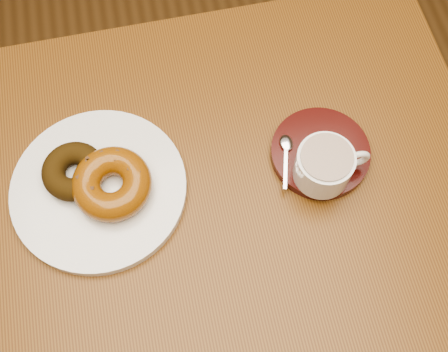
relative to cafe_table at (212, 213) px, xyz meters
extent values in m
plane|color=brown|center=(-0.14, 0.29, -0.66)|extent=(6.00, 6.00, 0.00)
cube|color=brown|center=(0.00, 0.00, 0.11)|extent=(0.85, 0.64, 0.03)
cylinder|color=#462614|center=(0.38, -0.27, -0.28)|extent=(0.05, 0.05, 0.76)
cylinder|color=#462614|center=(-0.38, 0.27, -0.28)|extent=(0.05, 0.05, 0.76)
cylinder|color=#462614|center=(0.37, 0.28, -0.28)|extent=(0.05, 0.05, 0.76)
cylinder|color=white|center=(-0.16, 0.02, 0.13)|extent=(0.33, 0.33, 0.02)
torus|color=#35230A|center=(-0.19, 0.04, 0.16)|extent=(0.09, 0.09, 0.03)
torus|color=#864A0E|center=(-0.14, 0.01, 0.16)|extent=(0.15, 0.15, 0.04)
cube|color=#462B17|center=(-0.10, 0.01, 0.18)|extent=(0.01, 0.01, 0.00)
cube|color=#462B17|center=(-0.11, 0.03, 0.18)|extent=(0.01, 0.01, 0.00)
cube|color=#462B17|center=(-0.11, 0.04, 0.18)|extent=(0.01, 0.01, 0.00)
cube|color=#462B17|center=(-0.13, 0.05, 0.18)|extent=(0.01, 0.01, 0.00)
cube|color=#462B17|center=(-0.14, 0.05, 0.18)|extent=(0.01, 0.01, 0.00)
cube|color=#462B17|center=(-0.15, 0.05, 0.18)|extent=(0.01, 0.01, 0.00)
cube|color=#462B17|center=(-0.17, 0.04, 0.18)|extent=(0.01, 0.01, 0.00)
cube|color=#462B17|center=(-0.17, 0.03, 0.18)|extent=(0.01, 0.01, 0.00)
cube|color=#462B17|center=(-0.18, 0.01, 0.18)|extent=(0.01, 0.01, 0.00)
cube|color=#462B17|center=(-0.17, 0.00, 0.18)|extent=(0.01, 0.01, 0.00)
cube|color=#462B17|center=(-0.17, -0.01, 0.18)|extent=(0.01, 0.01, 0.00)
cube|color=#462B17|center=(-0.15, -0.02, 0.18)|extent=(0.01, 0.01, 0.00)
cube|color=#462B17|center=(-0.14, -0.02, 0.18)|extent=(0.01, 0.01, 0.00)
cube|color=#462B17|center=(-0.13, -0.02, 0.18)|extent=(0.01, 0.01, 0.00)
cube|color=#462B17|center=(-0.11, -0.01, 0.18)|extent=(0.01, 0.01, 0.00)
cube|color=#462B17|center=(-0.11, 0.00, 0.18)|extent=(0.01, 0.01, 0.00)
cylinder|color=#360A07|center=(0.17, 0.01, 0.13)|extent=(0.15, 0.15, 0.02)
cylinder|color=white|center=(0.16, -0.02, 0.17)|extent=(0.08, 0.08, 0.06)
cylinder|color=#59321E|center=(0.16, -0.02, 0.20)|extent=(0.07, 0.07, 0.00)
torus|color=white|center=(0.21, -0.02, 0.17)|extent=(0.04, 0.01, 0.04)
ellipsoid|color=silver|center=(0.12, 0.04, 0.14)|extent=(0.02, 0.03, 0.01)
cube|color=silver|center=(0.11, 0.00, 0.14)|extent=(0.02, 0.07, 0.00)
camera|label=1|loc=(-0.04, -0.32, 0.89)|focal=45.00mm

